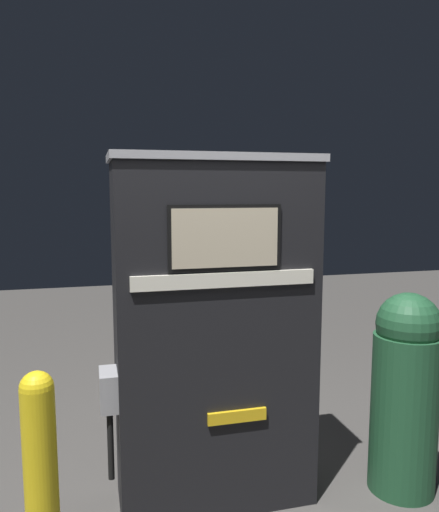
% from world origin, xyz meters
% --- Properties ---
extents(gas_pump, '(1.18, 0.47, 1.94)m').
position_xyz_m(gas_pump, '(-0.00, 0.22, 0.97)').
color(gas_pump, black).
rests_on(gas_pump, ground_plane).
extents(safety_bollard, '(0.15, 0.15, 0.96)m').
position_xyz_m(safety_bollard, '(-0.90, -0.14, 0.51)').
color(safety_bollard, yellow).
rests_on(safety_bollard, ground_plane).
extents(trash_bin, '(0.38, 0.38, 1.18)m').
position_xyz_m(trash_bin, '(1.09, 0.02, 0.61)').
color(trash_bin, '#1E4C2D').
rests_on(trash_bin, ground_plane).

